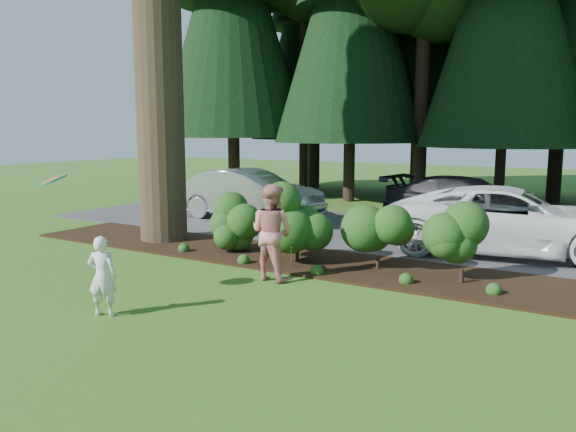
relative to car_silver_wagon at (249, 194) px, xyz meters
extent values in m
plane|color=#33631C|center=(4.70, -7.51, -0.85)|extent=(80.00, 80.00, 0.00)
cube|color=black|center=(4.70, -4.26, -0.82)|extent=(16.00, 2.50, 0.05)
cube|color=#38383A|center=(4.70, -0.01, -0.83)|extent=(22.00, 6.00, 0.03)
cylinder|color=#2E2217|center=(0.10, -4.11, 5.15)|extent=(1.24, 1.24, 12.00)
sphere|color=#1E4114|center=(2.70, -4.31, -0.19)|extent=(1.08, 1.08, 1.08)
cylinder|color=black|center=(2.70, -4.31, -0.70)|extent=(0.08, 0.08, 0.30)
sphere|color=#1E4114|center=(4.50, -4.51, 0.09)|extent=(1.35, 1.35, 1.35)
cylinder|color=black|center=(4.50, -4.51, -0.70)|extent=(0.08, 0.08, 0.30)
sphere|color=#1E4114|center=(6.30, -4.21, -0.02)|extent=(1.26, 1.26, 1.26)
cylinder|color=black|center=(6.30, -4.21, -0.70)|extent=(0.08, 0.08, 0.30)
sphere|color=#1E4114|center=(8.10, -4.41, -0.13)|extent=(1.17, 1.17, 1.17)
cylinder|color=black|center=(8.10, -4.41, -0.70)|extent=(0.08, 0.08, 0.30)
cylinder|color=#1E4114|center=(4.10, -5.11, -0.60)|extent=(0.01, 0.01, 0.50)
sphere|color=white|center=(4.10, -5.11, -0.33)|extent=(0.09, 0.09, 0.09)
cylinder|color=#1E4114|center=(4.40, -5.11, -0.60)|extent=(0.01, 0.01, 0.50)
sphere|color=white|center=(4.40, -5.11, -0.33)|extent=(0.09, 0.09, 0.09)
cylinder|color=#1E4114|center=(4.70, -5.11, -0.60)|extent=(0.01, 0.01, 0.50)
sphere|color=white|center=(4.70, -5.11, -0.33)|extent=(0.09, 0.09, 0.09)
cylinder|color=black|center=(-4.80, 6.49, 4.05)|extent=(0.50, 0.50, 9.80)
cone|color=black|center=(-4.80, 6.49, 6.85)|extent=(6.16, 6.16, 10.50)
cylinder|color=black|center=(-2.30, 6.99, 3.70)|extent=(0.50, 0.50, 9.10)
cylinder|color=black|center=(0.70, 7.49, 4.40)|extent=(0.50, 0.50, 10.50)
cone|color=black|center=(0.70, 7.49, 7.40)|extent=(6.60, 6.60, 11.25)
cylinder|color=black|center=(3.70, 5.99, 3.53)|extent=(0.50, 0.50, 8.75)
cylinder|color=black|center=(6.70, 6.99, 4.75)|extent=(0.50, 0.50, 11.20)
cylinder|color=black|center=(-3.30, 10.99, 4.75)|extent=(0.50, 0.50, 11.20)
cone|color=black|center=(-3.30, 10.99, 7.95)|extent=(7.04, 7.04, 12.00)
cylinder|color=black|center=(2.20, 10.49, 4.40)|extent=(0.50, 0.50, 10.50)
cone|color=black|center=(2.20, 10.49, 7.40)|extent=(6.60, 6.60, 11.25)
cylinder|color=black|center=(8.20, 11.49, 5.10)|extent=(0.50, 0.50, 11.90)
imported|color=#B4B4B9|center=(0.00, 0.00, 0.00)|extent=(5.07, 2.03, 1.64)
imported|color=white|center=(8.38, -1.16, -0.02)|extent=(6.09, 3.51, 1.60)
imported|color=black|center=(6.52, 2.29, -0.07)|extent=(5.44, 2.82, 1.51)
imported|color=white|center=(3.66, -9.21, -0.20)|extent=(0.56, 0.48, 1.30)
imported|color=red|center=(4.75, -5.94, 0.10)|extent=(0.97, 0.78, 1.91)
cylinder|color=#167969|center=(2.45, -9.12, 1.26)|extent=(0.50, 0.46, 0.26)
cylinder|color=orange|center=(2.45, -9.12, 1.28)|extent=(0.35, 0.32, 0.18)
camera|label=1|loc=(10.69, -15.07, 2.09)|focal=35.00mm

